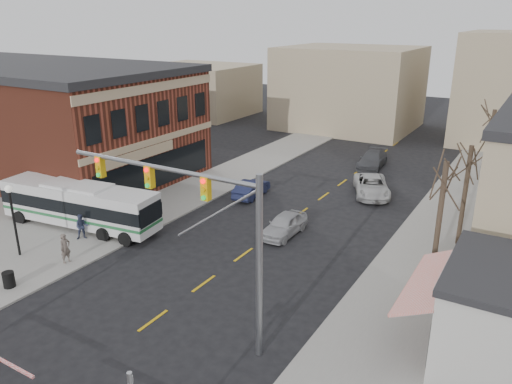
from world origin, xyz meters
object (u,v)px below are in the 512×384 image
transit_bus (79,204)px  street_lamp (11,206)px  traffic_signal_mast (202,216)px  pedestrian_far (82,227)px  trash_bin (9,280)px  car_b (251,188)px  car_a (284,225)px  pedestrian_near (65,248)px  car_c (372,186)px  car_d (372,160)px

transit_bus → street_lamp: size_ratio=2.67×
traffic_signal_mast → pedestrian_far: bearing=162.3°
traffic_signal_mast → trash_bin: size_ratio=11.91×
transit_bus → car_b: (6.68, 11.15, -0.99)m
car_a → pedestrian_near: 13.41m
street_lamp → car_a: street_lamp is taller
transit_bus → car_c: transit_bus is taller
traffic_signal_mast → car_c: traffic_signal_mast is taller
car_a → pedestrian_far: size_ratio=2.56×
car_c → street_lamp: bearing=-148.6°
car_d → pedestrian_far: (-10.57, -25.30, 0.20)m
street_lamp → pedestrian_near: 3.99m
traffic_signal_mast → trash_bin: 12.53m
transit_bus → pedestrian_near: (3.49, -4.11, -0.67)m
traffic_signal_mast → trash_bin: bearing=-169.4°
street_lamp → pedestrian_near: (3.20, 0.80, -2.24)m
car_b → car_d: 13.93m
car_a → car_b: car_a is taller
car_d → pedestrian_near: (-8.80, -28.01, 0.26)m
street_lamp → pedestrian_near: bearing=14.1°
car_d → trash_bin: bearing=-111.6°
car_c → car_a: bearing=-127.4°
car_b → car_d: size_ratio=0.81×
pedestrian_near → car_b: bearing=-7.6°
car_b → car_a: bearing=132.4°
pedestrian_far → car_d: bearing=21.6°
car_a → car_d: bearing=91.2°
car_b → pedestrian_near: bearing=73.1°
street_lamp → car_b: size_ratio=1.05×
transit_bus → pedestrian_near: transit_bus is taller
pedestrian_near → pedestrian_far: pedestrian_near is taller
car_c → car_d: car_c is taller
traffic_signal_mast → car_b: size_ratio=2.42×
car_b → trash_bin: bearing=74.3°
traffic_signal_mast → car_c: 22.35m
car_d → transit_bus: bearing=-122.6°
street_lamp → pedestrian_far: bearing=67.8°
car_a → car_b: (-5.68, 5.20, -0.03)m
traffic_signal_mast → pedestrian_near: size_ratio=5.70×
trash_bin → pedestrian_far: size_ratio=0.51×
transit_bus → car_a: size_ratio=2.78×
street_lamp → car_a: (12.07, 10.86, -2.52)m
trash_bin → pedestrian_far: bearing=103.3°
trash_bin → transit_bus: bearing=112.9°
car_a → pedestrian_near: bearing=-130.4°
trash_bin → car_d: (9.12, 31.43, 0.20)m
transit_bus → car_b: 13.04m
car_a → transit_bus: bearing=-153.3°
street_lamp → car_a: size_ratio=1.04×
street_lamp → car_d: 31.31m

